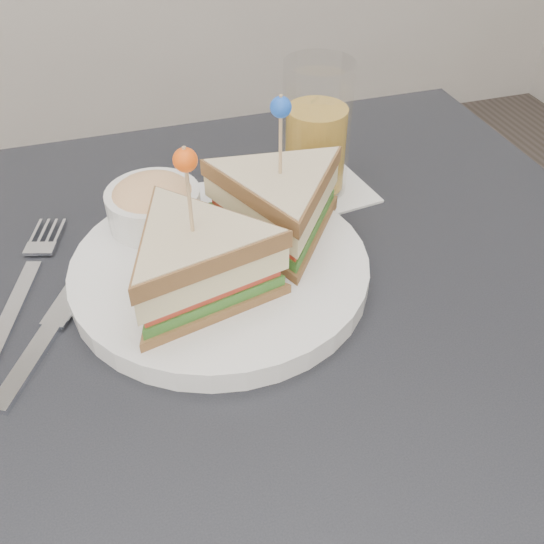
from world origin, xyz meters
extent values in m
cube|color=black|center=(0.00, 0.00, 0.73)|extent=(0.80, 0.80, 0.03)
cylinder|color=black|center=(0.35, 0.35, 0.36)|extent=(0.04, 0.04, 0.72)
cylinder|color=white|center=(-0.02, 0.07, 0.76)|extent=(0.35, 0.35, 0.02)
cylinder|color=white|center=(-0.02, 0.07, 0.77)|extent=(0.35, 0.35, 0.01)
cylinder|color=tan|center=(-0.05, 0.03, 0.87)|extent=(0.00, 0.00, 0.09)
sphere|color=#F3530F|center=(-0.05, 0.03, 0.90)|extent=(0.02, 0.02, 0.02)
cylinder|color=tan|center=(0.04, 0.10, 0.87)|extent=(0.00, 0.00, 0.09)
sphere|color=blue|center=(0.04, 0.10, 0.90)|extent=(0.02, 0.02, 0.02)
cylinder|color=white|center=(-0.07, 0.15, 0.79)|extent=(0.12, 0.12, 0.04)
ellipsoid|color=#E0B772|center=(-0.07, 0.15, 0.80)|extent=(0.10, 0.10, 0.04)
cube|color=silver|center=(-0.21, 0.08, 0.75)|extent=(0.05, 0.13, 0.00)
cube|color=silver|center=(-0.18, 0.17, 0.75)|extent=(0.03, 0.03, 0.00)
cube|color=silver|center=(-0.20, 0.01, 0.75)|extent=(0.06, 0.10, 0.01)
cube|color=silver|center=(-0.15, 0.10, 0.75)|extent=(0.08, 0.12, 0.00)
cylinder|color=silver|center=(-0.12, 0.15, 0.75)|extent=(0.03, 0.03, 0.00)
cube|color=silver|center=(0.12, 0.19, 0.75)|extent=(0.13, 0.13, 0.00)
cylinder|color=#B98C34|center=(0.12, 0.19, 0.80)|extent=(0.07, 0.07, 0.09)
cylinder|color=white|center=(0.12, 0.19, 0.83)|extent=(0.08, 0.08, 0.15)
cube|color=white|center=(0.13, 0.20, 0.85)|extent=(0.02, 0.02, 0.02)
cube|color=white|center=(0.11, 0.19, 0.84)|extent=(0.02, 0.02, 0.02)
camera|label=1|loc=(-0.11, -0.36, 1.13)|focal=40.00mm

